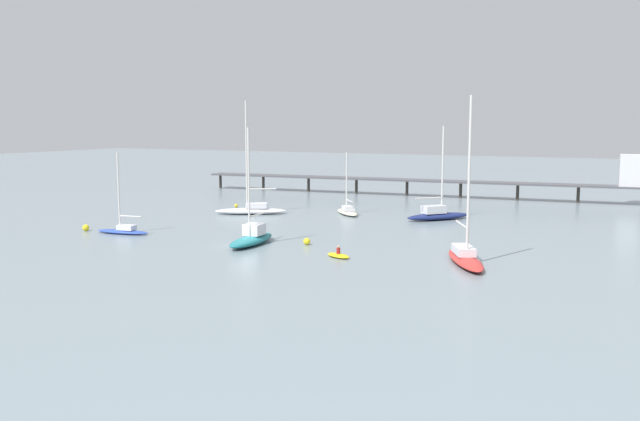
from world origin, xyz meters
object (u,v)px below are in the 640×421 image
sailboat_teal (252,237)px  sailboat_red (465,255)px  mooring_buoy_inner (307,241)px  pier (475,177)px  mooring_buoy_mid (236,206)px  mooring_buoy_far (86,228)px  dinghy_yellow (338,255)px  sailboat_blue (123,229)px  sailboat_white (251,208)px  sailboat_navy (438,214)px  sailboat_cream (347,210)px

sailboat_teal → sailboat_red: 22.42m
sailboat_red → mooring_buoy_inner: sailboat_red is taller
pier → mooring_buoy_mid: size_ratio=141.26×
mooring_buoy_far → dinghy_yellow: bearing=-2.1°
sailboat_blue → sailboat_white: 21.26m
sailboat_teal → mooring_buoy_inner: bearing=23.2°
mooring_buoy_inner → sailboat_navy: bearing=73.2°
sailboat_cream → sailboat_red: (22.69, -25.31, 0.25)m
sailboat_red → dinghy_yellow: bearing=-167.8°
sailboat_red → dinghy_yellow: (-11.47, -2.48, -0.61)m
sailboat_red → dinghy_yellow: sailboat_red is taller
dinghy_yellow → sailboat_blue: bearing=176.8°
sailboat_navy → mooring_buoy_inner: size_ratio=16.74×
sailboat_cream → mooring_buoy_mid: size_ratio=15.93×
mooring_buoy_inner → sailboat_red: bearing=-6.8°
mooring_buoy_mid → sailboat_white: bearing=-41.6°
mooring_buoy_far → sailboat_cream: bearing=50.4°
sailboat_blue → sailboat_white: sailboat_white is taller
pier → sailboat_red: (11.39, -52.62, -2.75)m
sailboat_white → mooring_buoy_inner: 25.20m
sailboat_cream → sailboat_teal: (0.27, -25.55, 0.24)m
sailboat_blue → sailboat_cream: bearing=57.7°
sailboat_blue → sailboat_white: bearing=78.2°
sailboat_white → sailboat_cream: bearing=24.0°
mooring_buoy_far → mooring_buoy_mid: bearing=81.9°
sailboat_teal → mooring_buoy_mid: 31.46m
mooring_buoy_far → sailboat_navy: bearing=37.9°
dinghy_yellow → sailboat_navy: bearing=87.0°
sailboat_white → mooring_buoy_far: (-9.76, -21.14, -0.41)m
sailboat_red → mooring_buoy_inner: size_ratio=20.57×
sailboat_cream → mooring_buoy_inner: (5.57, -23.28, -0.20)m
sailboat_blue → dinghy_yellow: sailboat_blue is taller
sailboat_cream → dinghy_yellow: sailboat_cream is taller
sailboat_red → dinghy_yellow: size_ratio=4.76×
mooring_buoy_mid → mooring_buoy_far: (-3.76, -26.48, 0.12)m
sailboat_blue → sailboat_navy: size_ratio=0.76×
mooring_buoy_mid → pier: bearing=42.9°
dinghy_yellow → sailboat_white: bearing=136.3°
sailboat_red → pier: bearing=102.2°
sailboat_blue → mooring_buoy_mid: (-1.66, 26.14, -0.32)m
sailboat_cream → sailboat_white: sailboat_white is taller
pier → sailboat_white: size_ratio=4.87×
sailboat_navy → mooring_buoy_mid: bearing=-179.1°
sailboat_navy → mooring_buoy_inner: (-7.15, -23.69, -0.44)m
mooring_buoy_far → mooring_buoy_inner: (27.54, 3.29, -0.02)m
mooring_buoy_far → mooring_buoy_inner: size_ratio=1.06×
pier → dinghy_yellow: pier is taller
pier → sailboat_teal: sailboat_teal is taller
sailboat_cream → sailboat_navy: sailboat_navy is taller
sailboat_navy → dinghy_yellow: size_ratio=3.87×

